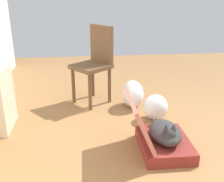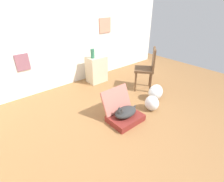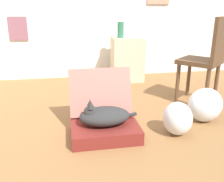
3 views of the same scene
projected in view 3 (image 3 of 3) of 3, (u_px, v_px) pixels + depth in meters
ground_plane at (98, 145)px, 2.07m from camera, size 7.68×7.68×0.00m
suitcase_base at (105, 130)px, 2.20m from camera, size 0.59×0.45×0.11m
suitcase_lid at (101, 92)px, 2.34m from camera, size 0.59×0.21×0.43m
cat at (103, 116)px, 2.15m from camera, size 0.52×0.28×0.22m
plastic_bag_white at (177, 119)px, 2.20m from camera, size 0.26×0.28×0.30m
plastic_bag_clear at (205, 105)px, 2.45m from camera, size 0.35×0.27×0.34m
side_table at (127, 59)px, 3.81m from camera, size 0.47×0.35×0.67m
vase_tall at (121, 30)px, 3.61m from camera, size 0.09×0.09×0.23m
chair at (206, 58)px, 2.80m from camera, size 0.59×0.59×1.00m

